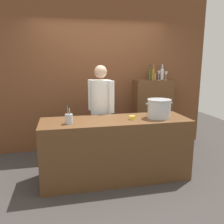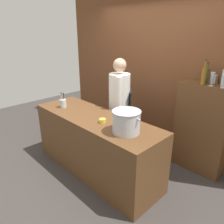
# 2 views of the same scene
# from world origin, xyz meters

# --- Properties ---
(ground_plane) EXTENTS (8.00, 8.00, 0.00)m
(ground_plane) POSITION_xyz_m (0.00, 0.00, 0.00)
(ground_plane) COLOR #383330
(brick_back_panel) EXTENTS (4.40, 0.10, 3.00)m
(brick_back_panel) POSITION_xyz_m (0.00, 1.40, 1.50)
(brick_back_panel) COLOR brown
(brick_back_panel) RESTS_ON ground_plane
(prep_counter) EXTENTS (2.14, 0.70, 0.90)m
(prep_counter) POSITION_xyz_m (0.00, 0.00, 0.45)
(prep_counter) COLOR brown
(prep_counter) RESTS_ON ground_plane
(bar_cabinet) EXTENTS (0.76, 0.32, 1.36)m
(bar_cabinet) POSITION_xyz_m (1.06, 1.19, 0.68)
(bar_cabinet) COLOR brown
(bar_cabinet) RESTS_ON ground_plane
(chef) EXTENTS (0.43, 0.45, 1.66)m
(chef) POSITION_xyz_m (-0.10, 0.62, 0.96)
(chef) COLOR black
(chef) RESTS_ON ground_plane
(stockpot_large) EXTENTS (0.41, 0.35, 0.28)m
(stockpot_large) POSITION_xyz_m (0.65, -0.04, 1.04)
(stockpot_large) COLOR #B7BABF
(stockpot_large) RESTS_ON prep_counter
(utensil_crock) EXTENTS (0.10, 0.10, 0.26)m
(utensil_crock) POSITION_xyz_m (-0.66, -0.10, 0.97)
(utensil_crock) COLOR #B7BABF
(utensil_crock) RESTS_ON prep_counter
(butter_jar) EXTENTS (0.09, 0.09, 0.05)m
(butter_jar) POSITION_xyz_m (0.23, -0.06, 0.93)
(butter_jar) COLOR yellow
(butter_jar) RESTS_ON prep_counter
(wine_bottle_clear) EXTENTS (0.07, 0.07, 0.31)m
(wine_bottle_clear) POSITION_xyz_m (1.24, 1.21, 1.48)
(wine_bottle_clear) COLOR silver
(wine_bottle_clear) RESTS_ON bar_cabinet
(wine_bottle_olive) EXTENTS (0.07, 0.07, 0.29)m
(wine_bottle_olive) POSITION_xyz_m (0.99, 1.22, 1.47)
(wine_bottle_olive) COLOR #475123
(wine_bottle_olive) RESTS_ON bar_cabinet
(wine_bottle_amber) EXTENTS (0.06, 0.06, 0.33)m
(wine_bottle_amber) POSITION_xyz_m (1.01, 1.10, 1.49)
(wine_bottle_amber) COLOR #8C5919
(wine_bottle_amber) RESTS_ON bar_cabinet
(wine_glass_tall) EXTENTS (0.07, 0.07, 0.17)m
(wine_glass_tall) POSITION_xyz_m (1.27, 1.10, 1.48)
(wine_glass_tall) COLOR silver
(wine_glass_tall) RESTS_ON bar_cabinet
(wine_glass_short) EXTENTS (0.07, 0.07, 0.18)m
(wine_glass_short) POSITION_xyz_m (1.12, 1.10, 1.49)
(wine_glass_short) COLOR silver
(wine_glass_short) RESTS_ON bar_cabinet
(spice_tin_silver) EXTENTS (0.08, 0.08, 0.12)m
(spice_tin_silver) POSITION_xyz_m (1.08, 1.27, 1.42)
(spice_tin_silver) COLOR #B2B2B7
(spice_tin_silver) RESTS_ON bar_cabinet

